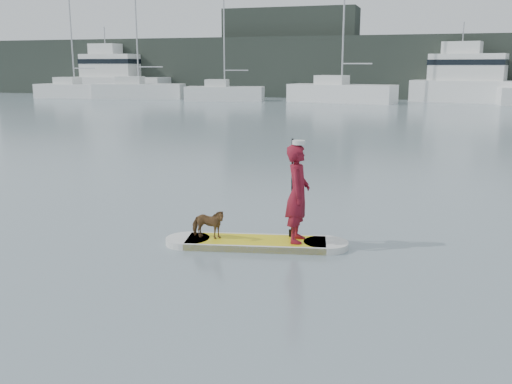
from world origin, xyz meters
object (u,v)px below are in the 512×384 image
(motor_yacht_a, at_px, (474,80))
(motor_yacht_b, at_px, (116,76))
(paddler, at_px, (298,194))
(sailboat_c, at_px, (224,92))
(dog, at_px, (208,224))
(sailboat_d, at_px, (341,91))
(sailboat_a, at_px, (74,90))
(sailboat_b, at_px, (138,89))
(paddleboard, at_px, (256,243))

(motor_yacht_a, bearing_deg, motor_yacht_b, -169.48)
(paddler, relative_size, motor_yacht_a, 0.14)
(paddler, bearing_deg, sailboat_c, 16.56)
(dog, relative_size, sailboat_d, 0.05)
(sailboat_a, xyz_separation_m, sailboat_d, (26.64, 0.88, 0.18))
(sailboat_a, distance_m, sailboat_c, 15.98)
(sailboat_a, height_order, motor_yacht_a, sailboat_a)
(sailboat_b, xyz_separation_m, sailboat_c, (9.22, -0.63, -0.14))
(sailboat_b, bearing_deg, paddler, -69.53)
(motor_yacht_a, bearing_deg, sailboat_b, -161.10)
(sailboat_c, xyz_separation_m, motor_yacht_a, (21.78, 4.53, 1.18))
(paddleboard, relative_size, paddler, 1.87)
(motor_yacht_a, bearing_deg, sailboat_d, -149.41)
(paddleboard, relative_size, motor_yacht_a, 0.27)
(sailboat_a, relative_size, sailboat_d, 0.84)
(paddler, relative_size, sailboat_a, 0.15)
(dog, distance_m, motor_yacht_b, 54.69)
(paddler, height_order, sailboat_d, sailboat_d)
(sailboat_a, height_order, sailboat_b, sailboat_b)
(sailboat_b, relative_size, sailboat_c, 1.26)
(sailboat_a, distance_m, motor_yacht_a, 38.07)
(paddler, bearing_deg, motor_yacht_b, 28.39)
(sailboat_a, height_order, motor_yacht_b, sailboat_a)
(dog, bearing_deg, motor_yacht_a, -11.31)
(paddler, xyz_separation_m, motor_yacht_a, (5.12, 44.91, 0.95))
(paddleboard, relative_size, motor_yacht_b, 0.30)
(sailboat_c, bearing_deg, sailboat_a, 170.72)
(sailboat_a, relative_size, motor_yacht_a, 0.96)
(motor_yacht_b, bearing_deg, sailboat_d, -9.66)
(dog, bearing_deg, paddler, -80.99)
(paddleboard, bearing_deg, sailboat_b, 109.53)
(dog, distance_m, sailboat_a, 51.10)
(paddleboard, xyz_separation_m, dog, (-0.85, -0.18, 0.33))
(paddleboard, xyz_separation_m, motor_yacht_a, (5.84, 45.06, 1.88))
(sailboat_c, height_order, motor_yacht_a, sailboat_c)
(sailboat_b, relative_size, sailboat_d, 0.94)
(sailboat_a, relative_size, motor_yacht_b, 1.05)
(paddleboard, height_order, dog, dog)
(sailboat_b, bearing_deg, dog, -71.33)
(motor_yacht_a, relative_size, motor_yacht_b, 1.09)
(sailboat_a, distance_m, sailboat_b, 6.81)
(dog, xyz_separation_m, motor_yacht_a, (6.69, 45.24, 1.55))
(motor_yacht_b, bearing_deg, dog, -56.66)
(paddler, height_order, dog, paddler)
(paddler, relative_size, sailboat_d, 0.13)
(sailboat_b, bearing_deg, sailboat_d, -11.49)
(sailboat_d, height_order, motor_yacht_b, sailboat_d)
(sailboat_a, distance_m, motor_yacht_b, 5.78)
(dog, bearing_deg, paddleboard, -80.99)
(sailboat_b, bearing_deg, sailboat_c, -15.71)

